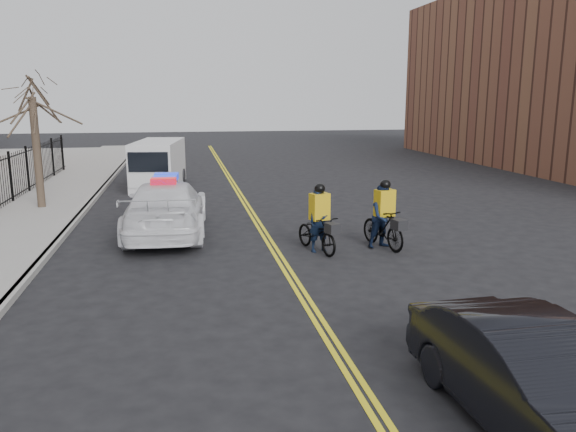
% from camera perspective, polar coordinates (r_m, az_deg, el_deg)
% --- Properties ---
extents(ground, '(120.00, 120.00, 0.00)m').
position_cam_1_polar(ground, '(12.72, 0.77, -6.92)').
color(ground, black).
rests_on(ground, ground).
extents(center_line_left, '(0.10, 60.00, 0.01)m').
position_cam_1_polar(center_line_left, '(20.36, -3.93, 0.25)').
color(center_line_left, yellow).
rests_on(center_line_left, ground).
extents(center_line_right, '(0.10, 60.00, 0.01)m').
position_cam_1_polar(center_line_right, '(20.37, -3.48, 0.26)').
color(center_line_right, yellow).
rests_on(center_line_right, ground).
extents(sidewalk, '(3.00, 60.00, 0.15)m').
position_cam_1_polar(sidewalk, '(20.84, -24.63, -0.35)').
color(sidewalk, gray).
rests_on(sidewalk, ground).
extents(curb, '(0.20, 60.00, 0.15)m').
position_cam_1_polar(curb, '(20.53, -20.57, -0.20)').
color(curb, gray).
rests_on(curb, ground).
extents(street_tree, '(3.20, 3.20, 4.80)m').
position_cam_1_polar(street_tree, '(22.42, -24.44, 9.39)').
color(street_tree, '#34261E').
rests_on(street_tree, sidewalk).
extents(police_cruiser, '(2.63, 5.84, 1.82)m').
position_cam_1_polar(police_cruiser, '(17.40, -12.25, 0.80)').
color(police_cruiser, white).
rests_on(police_cruiser, ground).
extents(dark_sedan, '(1.63, 4.27, 1.39)m').
position_cam_1_polar(dark_sedan, '(7.83, 23.63, -14.95)').
color(dark_sedan, black).
rests_on(dark_sedan, ground).
extents(cargo_van, '(2.50, 5.33, 2.15)m').
position_cam_1_polar(cargo_van, '(27.03, -13.05, 5.10)').
color(cargo_van, silver).
rests_on(cargo_van, ground).
extents(cyclist_near, '(1.20, 2.02, 1.88)m').
position_cam_1_polar(cyclist_near, '(15.24, 3.21, -1.22)').
color(cyclist_near, black).
rests_on(cyclist_near, ground).
extents(cyclist_far, '(1.01, 1.98, 1.93)m').
position_cam_1_polar(cyclist_far, '(15.77, 9.74, -0.52)').
color(cyclist_far, black).
rests_on(cyclist_far, ground).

